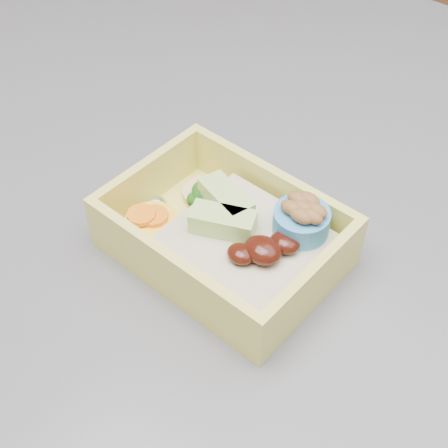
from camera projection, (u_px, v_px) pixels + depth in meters
The scene contains 1 object.
bento_box at pixel (231, 236), 0.46m from camera, with size 0.17×0.13×0.06m.
Camera 1 is at (0.09, -0.40, 1.28)m, focal length 50.00 mm.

